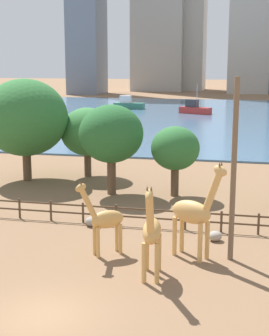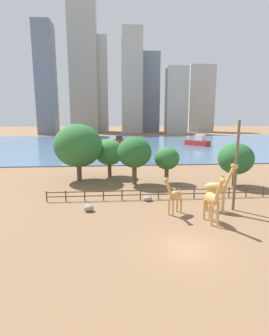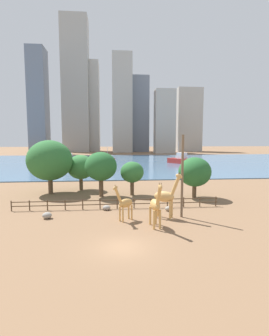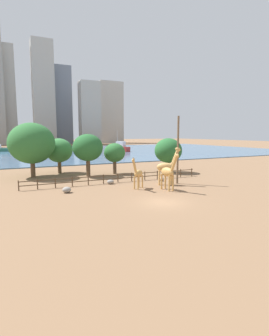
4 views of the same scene
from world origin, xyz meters
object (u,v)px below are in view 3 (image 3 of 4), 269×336
Objects in this scene: boat_ferry at (106,159)px; boat_sailboat at (180,160)px; boulder_near_fence at (168,209)px; boulder_by_pole at (107,208)px; giraffe_young at (166,196)px; tree_left_large at (81,167)px; utility_pole at (182,177)px; tree_right_tall at (101,167)px; tree_right_small at (50,160)px; boat_tug at (71,158)px; boulder_small at (47,215)px; giraffe_tall at (125,203)px; giraffe_companion at (156,205)px; tree_left_small at (132,172)px; tree_center_broad at (195,172)px.

boat_sailboat is at bearing 1.31° from boat_ferry.
boulder_by_pole is at bearing 172.14° from boulder_near_fence.
boat_ferry is at bearing 124.87° from giraffe_young.
boulder_near_fence is 0.12× the size of tree_left_large.
utility_pole is 14.94m from tree_right_tall.
boat_tug is (-6.61, 65.96, -4.23)m from tree_right_small.
boat_tug is at bearing 106.78° from utility_pole.
utility_pole is 12.26× the size of boulder_near_fence.
tree_right_tall reaches higher than boulder_small.
tree_right_small reaches higher than boulder_small.
boulder_small is 14.80m from tree_right_small.
tree_right_tall is (-2.95, 12.36, 2.69)m from giraffe_tall.
tree_right_tall is (-5.89, 14.77, 2.35)m from giraffe_companion.
boat_sailboat reaches higher than giraffe_tall.
boulder_by_pole is at bearing 121.99° from boat_sailboat.
tree_right_small is (-13.03, 2.40, 1.77)m from tree_left_small.
boulder_by_pole is at bearing -71.16° from tree_left_large.
tree_center_broad is (19.56, 8.65, 3.54)m from boulder_small.
giraffe_young is 11.67m from tree_center_broad.
tree_right_small is at bearing 130.31° from boulder_by_pole.
boulder_by_pole is 0.95× the size of boulder_small.
boat_ferry is (-6.06, 76.62, -1.16)m from giraffe_companion.
boat_sailboat is at bearing -25.23° from boat_tug.
utility_pole reaches higher than boulder_by_pole.
boulder_small is at bearing -172.53° from boulder_near_fence.
utility_pole is (6.47, 0.76, 2.70)m from giraffe_tall.
boat_tug is (-40.63, 18.46, -0.36)m from boat_sailboat.
boulder_small is at bearing 117.93° from boat_sailboat.
boat_sailboat is (20.99, 49.90, -2.11)m from tree_left_small.
boulder_near_fence is 71.34m from boat_ferry.
giraffe_young is 20.62m from tree_left_large.
giraffe_young reaches higher than boulder_near_fence.
tree_center_broad is at bearing 132.40° from boat_sailboat.
tree_right_small reaches higher than giraffe_young.
boulder_by_pole is at bearing -150.33° from giraffe_companion.
tree_right_tall is 4.93m from tree_left_small.
utility_pole is at bearing 130.30° from boat_sailboat.
tree_left_large is at bearing 108.84° from boulder_by_pole.
utility_pole is 12.96m from tree_left_small.
boulder_near_fence is 0.12× the size of boat_ferry.
boulder_by_pole is (-7.55, 1.04, 0.02)m from boulder_near_fence.
utility_pole is 1.04× the size of boat_sailboat.
tree_center_broad reaches higher than giraffe_young.
boat_tug is (-24.26, 80.43, -3.49)m from utility_pole.
tree_center_broad is (6.42, 9.64, 1.44)m from giraffe_young.
boat_sailboat is at bearing 66.89° from boulder_by_pole.
boulder_small is at bearing -69.12° from boat_ferry.
giraffe_young is at bearing 144.74° from giraffe_companion.
giraffe_companion reaches higher than boulder_by_pole.
boat_tug is at bearing 106.68° from boulder_near_fence.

